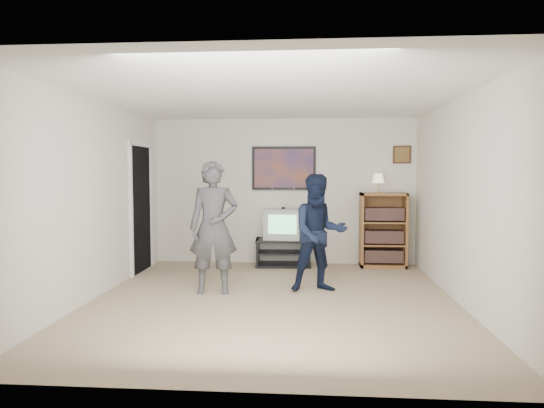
# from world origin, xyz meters

# --- Properties ---
(room_shell) EXTENTS (4.51, 5.00, 2.51)m
(room_shell) POSITION_xyz_m (0.00, 0.35, 1.25)
(room_shell) COLOR #91715C
(room_shell) RESTS_ON ground
(media_stand) EXTENTS (0.95, 0.56, 0.46)m
(media_stand) POSITION_xyz_m (0.00, 2.23, 0.23)
(media_stand) COLOR black
(media_stand) RESTS_ON room_shell
(crt_television) EXTENTS (0.64, 0.56, 0.51)m
(crt_television) POSITION_xyz_m (0.00, 2.23, 0.71)
(crt_television) COLOR #A3A49F
(crt_television) RESTS_ON media_stand
(bookshelf) EXTENTS (0.75, 0.43, 1.24)m
(bookshelf) POSITION_xyz_m (1.67, 2.28, 0.62)
(bookshelf) COLOR brown
(bookshelf) RESTS_ON room_shell
(table_lamp) EXTENTS (0.20, 0.20, 0.32)m
(table_lamp) POSITION_xyz_m (1.58, 2.23, 1.40)
(table_lamp) COLOR beige
(table_lamp) RESTS_ON bookshelf
(person_tall) EXTENTS (0.68, 0.49, 1.74)m
(person_tall) POSITION_xyz_m (-0.81, 0.35, 0.87)
(person_tall) COLOR #3E3D41
(person_tall) RESTS_ON room_shell
(person_short) EXTENTS (0.87, 0.74, 1.56)m
(person_short) POSITION_xyz_m (0.57, 0.53, 0.78)
(person_short) COLOR black
(person_short) RESTS_ON room_shell
(controller_left) EXTENTS (0.05, 0.13, 0.04)m
(controller_left) POSITION_xyz_m (-0.80, 0.57, 1.14)
(controller_left) COLOR white
(controller_left) RESTS_ON person_tall
(controller_right) EXTENTS (0.05, 0.13, 0.04)m
(controller_right) POSITION_xyz_m (0.63, 0.74, 1.15)
(controller_right) COLOR white
(controller_right) RESTS_ON person_short
(poster) EXTENTS (1.10, 0.03, 0.75)m
(poster) POSITION_xyz_m (0.00, 2.48, 1.65)
(poster) COLOR black
(poster) RESTS_ON room_shell
(air_vent) EXTENTS (0.28, 0.02, 0.14)m
(air_vent) POSITION_xyz_m (-0.55, 2.48, 1.95)
(air_vent) COLOR white
(air_vent) RESTS_ON room_shell
(small_picture) EXTENTS (0.30, 0.03, 0.30)m
(small_picture) POSITION_xyz_m (2.00, 2.48, 1.88)
(small_picture) COLOR #362211
(small_picture) RESTS_ON room_shell
(doorway) EXTENTS (0.03, 0.85, 2.00)m
(doorway) POSITION_xyz_m (-2.23, 1.60, 1.00)
(doorway) COLOR black
(doorway) RESTS_ON room_shell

